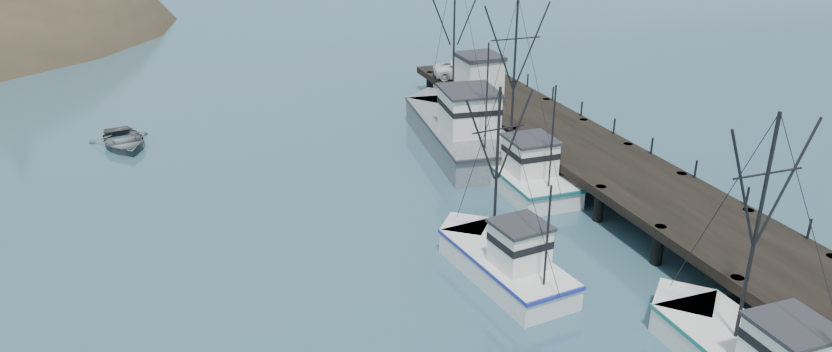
# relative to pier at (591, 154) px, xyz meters

# --- Properties ---
(pier) EXTENTS (6.00, 44.00, 2.00)m
(pier) POSITION_rel_pier_xyz_m (0.00, 0.00, 0.00)
(pier) COLOR black
(pier) RESTS_ON ground
(trawler_mid) EXTENTS (3.90, 9.08, 9.26)m
(trawler_mid) POSITION_rel_pier_xyz_m (-10.08, -8.51, -0.87)
(trawler_mid) COLOR silver
(trawler_mid) RESTS_ON ground
(trawler_far) EXTENTS (3.70, 10.93, 11.26)m
(trawler_far) POSITION_rel_pier_xyz_m (-4.23, 1.31, -0.87)
(trawler_far) COLOR silver
(trawler_far) RESTS_ON ground
(work_vessel) EXTENTS (6.11, 15.59, 12.98)m
(work_vessel) POSITION_rel_pier_xyz_m (-5.13, 8.11, -0.46)
(work_vessel) COLOR slate
(work_vessel) RESTS_ON ground
(pier_shed) EXTENTS (3.00, 3.20, 2.80)m
(pier_shed) POSITION_rel_pier_xyz_m (-1.17, 13.58, 1.73)
(pier_shed) COLOR silver
(pier_shed) RESTS_ON pier
(pickup_truck) EXTENTS (5.14, 3.25, 1.32)m
(pickup_truck) POSITION_rel_pier_xyz_m (-0.72, 17.47, 0.97)
(pickup_truck) COLOR silver
(pickup_truck) RESTS_ON pier
(motorboat) EXTENTS (4.92, 6.19, 1.15)m
(motorboat) POSITION_rel_pier_xyz_m (-26.53, 16.00, -1.69)
(motorboat) COLOR #51565A
(motorboat) RESTS_ON ground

